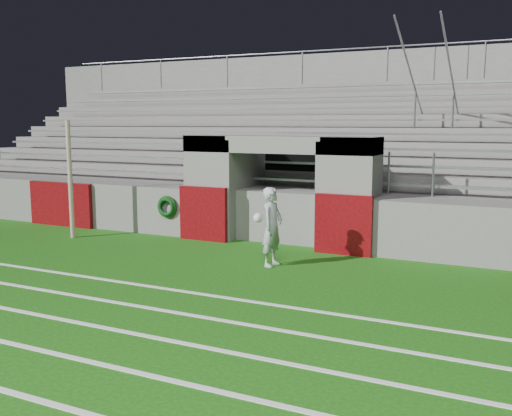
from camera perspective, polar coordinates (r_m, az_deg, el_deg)
The scene contains 5 objects.
ground at distance 10.99m, azimuth -5.04°, elevation -6.87°, with size 90.00×90.00×0.00m, color #17530D.
field_post at distance 15.16m, azimuth -18.09°, elevation 2.70°, with size 0.11×0.11×2.97m, color tan.
stadium_structure at distance 17.97m, azimuth 7.97°, elevation 3.91°, with size 26.00×8.48×5.42m.
goalkeeper_with_ball at distance 11.62m, azimuth 1.60°, elevation -1.88°, with size 0.51×0.66×1.62m.
hose_coil at distance 14.78m, azimuth -8.92°, elevation 0.11°, with size 0.58×0.15×0.58m.
Camera 1 is at (5.43, -9.11, 2.91)m, focal length 40.00 mm.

